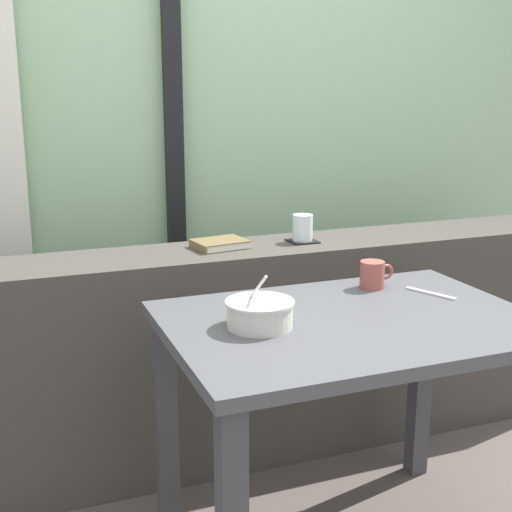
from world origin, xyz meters
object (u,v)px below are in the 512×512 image
ceramic_mug (373,275)px  soup_bowl (260,314)px  breakfast_table (350,360)px  fork_utensil (431,294)px  closed_book (220,244)px  coaster_square (302,241)px  juice_glass (303,229)px

ceramic_mug → soup_bowl: bearing=-155.6°
breakfast_table → soup_bowl: (-0.26, 0.02, 0.16)m
breakfast_table → ceramic_mug: size_ratio=8.86×
ceramic_mug → fork_utensil: bearing=-44.9°
closed_book → ceramic_mug: (0.35, -0.44, -0.03)m
closed_book → coaster_square: bearing=-3.1°
juice_glass → ceramic_mug: bearing=-84.3°
coaster_square → fork_utensil: size_ratio=0.59×
breakfast_table → fork_utensil: fork_utensil is taller
coaster_square → breakfast_table: bearing=-103.5°
juice_glass → soup_bowl: size_ratio=0.53×
coaster_square → ceramic_mug: (0.04, -0.43, -0.02)m
breakfast_table → coaster_square: coaster_square is taller
fork_utensil → coaster_square: bearing=83.9°
breakfast_table → closed_book: bearing=102.7°
coaster_square → fork_utensil: coaster_square is taller
coaster_square → ceramic_mug: 0.43m
soup_bowl → closed_book: bearing=80.9°
ceramic_mug → closed_book: bearing=128.6°
closed_book → fork_utensil: 0.75m
juice_glass → breakfast_table: bearing=-103.5°
soup_bowl → ceramic_mug: soup_bowl is taller
breakfast_table → coaster_square: bearing=76.5°
soup_bowl → fork_utensil: soup_bowl is taller
juice_glass → closed_book: 0.31m
juice_glass → closed_book: juice_glass is taller
fork_utensil → closed_book: bearing=106.9°
breakfast_table → closed_book: size_ratio=5.10×
soup_bowl → fork_utensil: 0.59m
coaster_square → ceramic_mug: ceramic_mug is taller
juice_glass → soup_bowl: bearing=-123.2°
breakfast_table → ceramic_mug: bearing=49.0°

